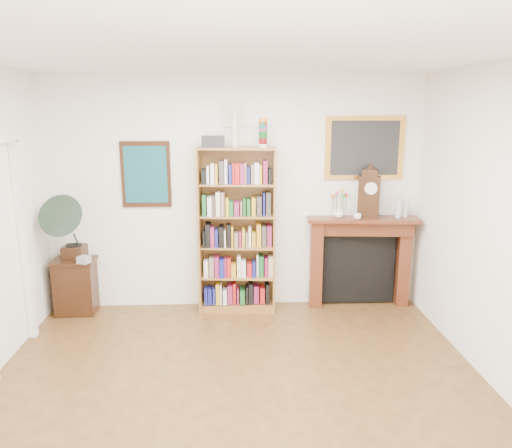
{
  "coord_description": "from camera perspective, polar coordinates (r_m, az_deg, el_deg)",
  "views": [
    {
      "loc": [
        -0.05,
        -3.44,
        2.41
      ],
      "look_at": [
        0.21,
        1.6,
        1.24
      ],
      "focal_mm": 35.0,
      "sensor_mm": 36.0,
      "label": 1
    }
  ],
  "objects": [
    {
      "name": "room",
      "position": [
        3.59,
        -2.04,
        -3.32
      ],
      "size": [
        4.51,
        5.01,
        2.81
      ],
      "color": "#4F2D18",
      "rests_on": "ground"
    },
    {
      "name": "door_casing",
      "position": [
        5.25,
        -27.1,
        -1.05
      ],
      "size": [
        0.08,
        1.02,
        2.17
      ],
      "color": "white",
      "rests_on": "left_wall"
    },
    {
      "name": "teal_poster",
      "position": [
        6.05,
        -12.47,
        5.55
      ],
      "size": [
        0.58,
        0.04,
        0.78
      ],
      "color": "black",
      "rests_on": "back_wall"
    },
    {
      "name": "small_picture",
      "position": [
        5.92,
        -2.5,
        12.47
      ],
      "size": [
        0.26,
        0.04,
        0.3
      ],
      "color": "white",
      "rests_on": "back_wall"
    },
    {
      "name": "gilt_painting",
      "position": [
        6.15,
        12.3,
        8.48
      ],
      "size": [
        0.95,
        0.04,
        0.75
      ],
      "color": "gold",
      "rests_on": "back_wall"
    },
    {
      "name": "bookshelf",
      "position": [
        5.91,
        -2.14,
        0.31
      ],
      "size": [
        0.94,
        0.4,
        2.28
      ],
      "rotation": [
        0.0,
        0.0,
        -0.08
      ],
      "color": "brown",
      "rests_on": "floor"
    },
    {
      "name": "side_cabinet",
      "position": [
        6.39,
        -19.9,
        -6.7
      ],
      "size": [
        0.5,
        0.36,
        0.67
      ],
      "primitive_type": "cube",
      "rotation": [
        0.0,
        0.0,
        0.01
      ],
      "color": "black",
      "rests_on": "floor"
    },
    {
      "name": "fireplace",
      "position": [
        6.3,
        11.76,
        -3.32
      ],
      "size": [
        1.36,
        0.42,
        1.13
      ],
      "rotation": [
        0.0,
        0.0,
        -0.08
      ],
      "color": "#532213",
      "rests_on": "floor"
    },
    {
      "name": "gramophone",
      "position": [
        6.11,
        -20.67,
        0.07
      ],
      "size": [
        0.53,
        0.64,
        0.8
      ],
      "rotation": [
        0.0,
        0.0,
        -0.06
      ],
      "color": "black",
      "rests_on": "side_cabinet"
    },
    {
      "name": "cd_stack",
      "position": [
        6.09,
        -19.08,
        -3.87
      ],
      "size": [
        0.16,
        0.16,
        0.08
      ],
      "primitive_type": "cube",
      "rotation": [
        0.0,
        0.0,
        -0.37
      ],
      "color": "silver",
      "rests_on": "side_cabinet"
    },
    {
      "name": "mantel_clock",
      "position": [
        6.13,
        12.79,
        3.32
      ],
      "size": [
        0.28,
        0.21,
        0.58
      ],
      "rotation": [
        0.0,
        0.0,
        -0.35
      ],
      "color": "black",
      "rests_on": "fireplace"
    },
    {
      "name": "flower_vase",
      "position": [
        6.07,
        9.42,
        1.37
      ],
      "size": [
        0.16,
        0.16,
        0.14
      ],
      "primitive_type": "imported",
      "rotation": [
        0.0,
        0.0,
        0.25
      ],
      "color": "white",
      "rests_on": "fireplace"
    },
    {
      "name": "teacup",
      "position": [
        6.02,
        11.51,
        0.85
      ],
      "size": [
        0.09,
        0.09,
        0.07
      ],
      "primitive_type": "imported",
      "rotation": [
        0.0,
        0.0,
        -0.05
      ],
      "color": "white",
      "rests_on": "fireplace"
    },
    {
      "name": "bottle_left",
      "position": [
        6.22,
        15.99,
        1.79
      ],
      "size": [
        0.07,
        0.07,
        0.24
      ],
      "primitive_type": "cylinder",
      "color": "silver",
      "rests_on": "fireplace"
    },
    {
      "name": "bottle_right",
      "position": [
        6.29,
        16.71,
        1.67
      ],
      "size": [
        0.06,
        0.06,
        0.2
      ],
      "primitive_type": "cylinder",
      "color": "silver",
      "rests_on": "fireplace"
    }
  ]
}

